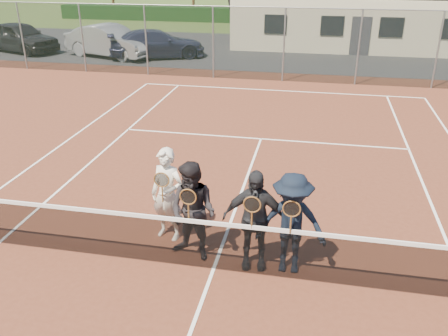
# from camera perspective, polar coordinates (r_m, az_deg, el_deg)

# --- Properties ---
(ground) EXTENTS (220.00, 220.00, 0.00)m
(ground) POSITION_cam_1_polar(r_m,az_deg,el_deg) (27.02, 8.23, 13.54)
(ground) COLOR #2E4217
(ground) RESTS_ON ground
(court_surface) EXTENTS (30.00, 30.00, 0.02)m
(court_surface) POSITION_cam_1_polar(r_m,az_deg,el_deg) (8.32, -1.26, -12.11)
(court_surface) COLOR #562819
(court_surface) RESTS_ON ground
(tarmac_carpark) EXTENTS (40.00, 12.00, 0.01)m
(tarmac_carpark) POSITION_cam_1_polar(r_m,az_deg,el_deg) (27.53, -0.34, 13.99)
(tarmac_carpark) COLOR black
(tarmac_carpark) RESTS_ON ground
(hedge_row) EXTENTS (40.00, 1.20, 1.10)m
(hedge_row) POSITION_cam_1_polar(r_m,az_deg,el_deg) (38.80, 9.53, 17.51)
(hedge_row) COLOR black
(hedge_row) RESTS_ON ground
(car_a) EXTENTS (5.09, 3.40, 1.61)m
(car_a) POSITION_cam_1_polar(r_m,az_deg,el_deg) (29.20, -23.32, 14.28)
(car_a) COLOR black
(car_a) RESTS_ON ground
(car_b) EXTENTS (5.22, 3.13, 1.62)m
(car_b) POSITION_cam_1_polar(r_m,az_deg,el_deg) (26.22, -13.54, 14.61)
(car_b) COLOR gray
(car_b) RESTS_ON ground
(car_c) EXTENTS (5.32, 3.87, 1.43)m
(car_c) POSITION_cam_1_polar(r_m,az_deg,el_deg) (25.57, -8.10, 14.57)
(car_c) COLOR #1B1D36
(car_c) RESTS_ON ground
(court_markings) EXTENTS (11.03, 23.83, 0.01)m
(court_markings) POSITION_cam_1_polar(r_m,az_deg,el_deg) (8.31, -1.26, -12.03)
(court_markings) COLOR white
(court_markings) RESTS_ON court_surface
(tennis_net) EXTENTS (11.68, 0.08, 1.10)m
(tennis_net) POSITION_cam_1_polar(r_m,az_deg,el_deg) (8.01, -1.29, -9.07)
(tennis_net) COLOR slate
(tennis_net) RESTS_ON ground
(perimeter_fence) EXTENTS (30.07, 0.07, 3.02)m
(perimeter_fence) POSITION_cam_1_polar(r_m,az_deg,el_deg) (20.37, 7.23, 14.47)
(perimeter_fence) COLOR slate
(perimeter_fence) RESTS_ON ground
(player_a) EXTENTS (0.75, 0.59, 1.80)m
(player_a) POSITION_cam_1_polar(r_m,az_deg,el_deg) (8.77, -6.82, -3.19)
(player_a) COLOR white
(player_a) RESTS_ON court_surface
(player_b) EXTENTS (1.04, 0.91, 1.80)m
(player_b) POSITION_cam_1_polar(r_m,az_deg,el_deg) (8.17, -3.76, -5.29)
(player_b) COLOR black
(player_b) RESTS_ON court_surface
(player_c) EXTENTS (1.09, 0.55, 1.80)m
(player_c) POSITION_cam_1_polar(r_m,az_deg,el_deg) (7.94, 3.60, -6.21)
(player_c) COLOR black
(player_c) RESTS_ON court_surface
(player_d) EXTENTS (1.17, 0.68, 1.80)m
(player_d) POSITION_cam_1_polar(r_m,az_deg,el_deg) (7.88, 8.09, -6.68)
(player_d) COLOR black
(player_d) RESTS_ON court_surface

